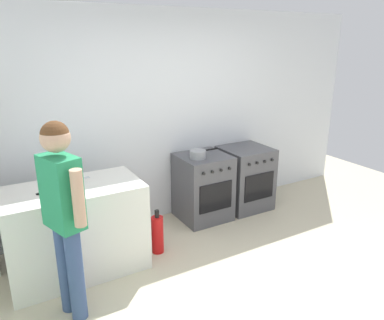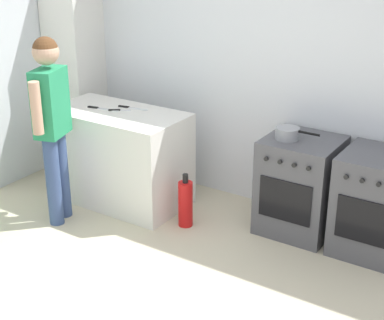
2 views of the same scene
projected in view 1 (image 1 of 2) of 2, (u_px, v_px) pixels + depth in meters
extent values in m
plane|color=beige|center=(259.00, 292.00, 3.47)|extent=(8.00, 8.00, 0.00)
cube|color=silver|center=(164.00, 118.00, 4.68)|extent=(6.00, 0.10, 2.60)
cube|color=silver|center=(76.00, 229.00, 3.68)|extent=(1.30, 0.70, 0.90)
cube|color=#4C4C51|center=(203.00, 187.00, 4.81)|extent=(0.61, 0.60, 0.85)
cube|color=black|center=(216.00, 197.00, 4.56)|extent=(0.46, 0.01, 0.36)
cylinder|color=black|center=(199.00, 160.00, 4.51)|extent=(0.20, 0.20, 0.01)
cylinder|color=black|center=(218.00, 157.00, 4.64)|extent=(0.20, 0.20, 0.01)
cylinder|color=black|center=(189.00, 155.00, 4.71)|extent=(0.20, 0.20, 0.01)
cylinder|color=black|center=(207.00, 152.00, 4.84)|extent=(0.20, 0.20, 0.01)
cylinder|color=black|center=(204.00, 174.00, 4.36)|extent=(0.04, 0.02, 0.04)
cylinder|color=black|center=(213.00, 172.00, 4.42)|extent=(0.04, 0.02, 0.04)
cylinder|color=black|center=(221.00, 170.00, 4.48)|extent=(0.04, 0.02, 0.04)
cylinder|color=black|center=(230.00, 169.00, 4.54)|extent=(0.04, 0.02, 0.04)
cube|color=#4C4C51|center=(245.00, 178.00, 5.13)|extent=(0.62, 0.60, 0.85)
cube|color=black|center=(259.00, 187.00, 4.88)|extent=(0.47, 0.01, 0.36)
cylinder|color=black|center=(243.00, 152.00, 4.83)|extent=(0.20, 0.20, 0.01)
cylinder|color=black|center=(260.00, 149.00, 4.97)|extent=(0.20, 0.20, 0.01)
cylinder|color=black|center=(232.00, 148.00, 5.03)|extent=(0.20, 0.20, 0.01)
cylinder|color=black|center=(249.00, 145.00, 5.16)|extent=(0.20, 0.20, 0.01)
cylinder|color=black|center=(250.00, 165.00, 4.68)|extent=(0.04, 0.02, 0.04)
cylinder|color=black|center=(257.00, 163.00, 4.74)|extent=(0.04, 0.02, 0.04)
cylinder|color=black|center=(265.00, 161.00, 4.80)|extent=(0.04, 0.02, 0.04)
cylinder|color=black|center=(272.00, 160.00, 4.86)|extent=(0.04, 0.02, 0.04)
cylinder|color=gray|center=(198.00, 154.00, 4.55)|extent=(0.20, 0.20, 0.10)
cylinder|color=black|center=(211.00, 149.00, 4.63)|extent=(0.18, 0.02, 0.02)
cube|color=silver|center=(80.00, 179.00, 3.74)|extent=(0.20, 0.07, 0.01)
cube|color=black|center=(64.00, 182.00, 3.64)|extent=(0.11, 0.04, 0.01)
cube|color=silver|center=(60.00, 189.00, 3.49)|extent=(0.22, 0.07, 0.01)
cube|color=black|center=(42.00, 193.00, 3.39)|extent=(0.11, 0.04, 0.01)
cube|color=silver|center=(75.00, 183.00, 3.62)|extent=(0.10, 0.07, 0.01)
cube|color=black|center=(67.00, 187.00, 3.53)|extent=(0.11, 0.08, 0.01)
cylinder|color=#384C7A|center=(76.00, 275.00, 3.03)|extent=(0.13, 0.13, 0.82)
cylinder|color=#384C7A|center=(66.00, 267.00, 3.14)|extent=(0.13, 0.13, 0.82)
cube|color=#268C59|center=(62.00, 192.00, 2.87)|extent=(0.29, 0.39, 0.58)
cylinder|color=tan|center=(78.00, 198.00, 2.71)|extent=(0.09, 0.09, 0.44)
cylinder|color=tan|center=(46.00, 182.00, 3.02)|extent=(0.09, 0.09, 0.44)
sphere|color=tan|center=(55.00, 138.00, 2.74)|extent=(0.22, 0.22, 0.22)
sphere|color=brown|center=(55.00, 135.00, 2.73)|extent=(0.21, 0.21, 0.21)
cylinder|color=red|center=(158.00, 235.00, 4.06)|extent=(0.13, 0.13, 0.42)
cylinder|color=black|center=(157.00, 214.00, 3.99)|extent=(0.05, 0.05, 0.08)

